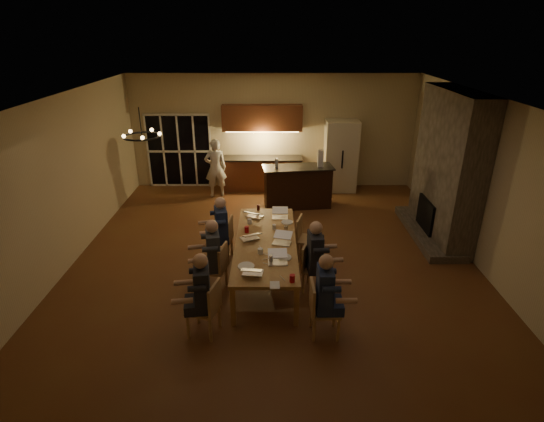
{
  "coord_description": "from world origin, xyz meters",
  "views": [
    {
      "loc": [
        -0.03,
        -7.4,
        4.32
      ],
      "look_at": [
        -0.03,
        0.3,
        0.98
      ],
      "focal_mm": 28.0,
      "sensor_mm": 36.0,
      "label": 1
    }
  ],
  "objects_px": {
    "mug_front": "(260,251)",
    "bar_bottle": "(277,163)",
    "chair_right_far": "(309,239)",
    "laptop_b": "(278,257)",
    "chair_left_mid": "(213,268)",
    "plate_far": "(287,222)",
    "person_left_far": "(222,230)",
    "can_cola": "(258,208)",
    "laptop_d": "(282,238)",
    "redcup_near": "(292,278)",
    "person_right_near": "(324,296)",
    "laptop_e": "(255,212)",
    "person_left_mid": "(214,257)",
    "standing_person": "(216,168)",
    "dining_table": "(266,259)",
    "can_right": "(286,229)",
    "laptop_c": "(249,233)",
    "person_right_mid": "(315,258)",
    "bar_blender": "(320,158)",
    "laptop_f": "(280,213)",
    "person_left_near": "(203,295)",
    "redcup_mid": "(247,229)",
    "chandelier": "(142,136)",
    "mug_mid": "(274,227)",
    "refrigerator": "(341,156)",
    "can_silver": "(271,259)",
    "mug_back": "(250,221)",
    "laptop_a": "(253,267)",
    "plate_near": "(284,257)",
    "chair_right_mid": "(316,268)",
    "chair_left_near": "(203,308)"
  },
  "relations": [
    {
      "from": "dining_table",
      "to": "chair_left_mid",
      "type": "distance_m",
      "value": 1.03
    },
    {
      "from": "dining_table",
      "to": "can_right",
      "type": "height_order",
      "value": "can_right"
    },
    {
      "from": "bar_blender",
      "to": "redcup_mid",
      "type": "bearing_deg",
      "value": -120.53
    },
    {
      "from": "person_left_near",
      "to": "laptop_c",
      "type": "bearing_deg",
      "value": 152.76
    },
    {
      "from": "mug_back",
      "to": "person_left_mid",
      "type": "bearing_deg",
      "value": -114.94
    },
    {
      "from": "laptop_f",
      "to": "mug_front",
      "type": "distance_m",
      "value": 1.55
    },
    {
      "from": "laptop_f",
      "to": "can_silver",
      "type": "bearing_deg",
      "value": -94.69
    },
    {
      "from": "person_left_far",
      "to": "can_cola",
      "type": "relative_size",
      "value": 11.5
    },
    {
      "from": "mug_back",
      "to": "person_right_near",
      "type": "bearing_deg",
      "value": -63.01
    },
    {
      "from": "chair_right_far",
      "to": "laptop_d",
      "type": "xyz_separation_m",
      "value": [
        -0.56,
        -0.76,
        0.42
      ]
    },
    {
      "from": "redcup_near",
      "to": "can_right",
      "type": "bearing_deg",
      "value": 91.49
    },
    {
      "from": "redcup_mid",
      "to": "bar_bottle",
      "type": "bearing_deg",
      "value": 78.85
    },
    {
      "from": "laptop_c",
      "to": "can_right",
      "type": "height_order",
      "value": "laptop_c"
    },
    {
      "from": "chair_left_mid",
      "to": "plate_near",
      "type": "distance_m",
      "value": 1.29
    },
    {
      "from": "can_right",
      "to": "bar_bottle",
      "type": "xyz_separation_m",
      "value": [
        -0.15,
        3.01,
        0.39
      ]
    },
    {
      "from": "can_cola",
      "to": "person_left_mid",
      "type": "bearing_deg",
      "value": -110.8
    },
    {
      "from": "redcup_near",
      "to": "can_cola",
      "type": "distance_m",
      "value": 2.83
    },
    {
      "from": "mug_front",
      "to": "can_silver",
      "type": "bearing_deg",
      "value": -56.64
    },
    {
      "from": "person_left_mid",
      "to": "standing_person",
      "type": "distance_m",
      "value": 4.69
    },
    {
      "from": "chair_left_mid",
      "to": "bar_blender",
      "type": "height_order",
      "value": "bar_blender"
    },
    {
      "from": "refrigerator",
      "to": "standing_person",
      "type": "distance_m",
      "value": 3.51
    },
    {
      "from": "person_right_mid",
      "to": "mug_front",
      "type": "xyz_separation_m",
      "value": [
        -0.93,
        0.05,
        0.11
      ]
    },
    {
      "from": "laptop_c",
      "to": "can_cola",
      "type": "bearing_deg",
      "value": -121.94
    },
    {
      "from": "dining_table",
      "to": "laptop_d",
      "type": "relative_size",
      "value": 9.35
    },
    {
      "from": "chair_left_near",
      "to": "laptop_a",
      "type": "distance_m",
      "value": 0.98
    },
    {
      "from": "chandelier",
      "to": "can_cola",
      "type": "relative_size",
      "value": 4.96
    },
    {
      "from": "redcup_mid",
      "to": "bar_bottle",
      "type": "distance_m",
      "value": 3.1
    },
    {
      "from": "chair_left_mid",
      "to": "plate_far",
      "type": "bearing_deg",
      "value": 144.52
    },
    {
      "from": "laptop_e",
      "to": "laptop_f",
      "type": "xyz_separation_m",
      "value": [
        0.52,
        -0.06,
        0.0
      ]
    },
    {
      "from": "dining_table",
      "to": "laptop_a",
      "type": "xyz_separation_m",
      "value": [
        -0.19,
        -1.11,
        0.49
      ]
    },
    {
      "from": "person_right_near",
      "to": "standing_person",
      "type": "relative_size",
      "value": 0.86
    },
    {
      "from": "chair_right_far",
      "to": "person_right_mid",
      "type": "relative_size",
      "value": 0.64
    },
    {
      "from": "laptop_a",
      "to": "mug_front",
      "type": "height_order",
      "value": "laptop_a"
    },
    {
      "from": "laptop_b",
      "to": "can_right",
      "type": "relative_size",
      "value": 2.67
    },
    {
      "from": "redcup_near",
      "to": "can_silver",
      "type": "xyz_separation_m",
      "value": [
        -0.33,
        0.6,
        0.0
      ]
    },
    {
      "from": "standing_person",
      "to": "plate_far",
      "type": "relative_size",
      "value": 6.91
    },
    {
      "from": "chandelier",
      "to": "mug_back",
      "type": "distance_m",
      "value": 2.72
    },
    {
      "from": "mug_back",
      "to": "can_cola",
      "type": "xyz_separation_m",
      "value": [
        0.15,
        0.67,
        0.01
      ]
    },
    {
      "from": "person_right_near",
      "to": "laptop_e",
      "type": "xyz_separation_m",
      "value": [
        -1.12,
        2.73,
        0.17
      ]
    },
    {
      "from": "chair_right_mid",
      "to": "person_right_mid",
      "type": "bearing_deg",
      "value": 171.1
    },
    {
      "from": "chandelier",
      "to": "laptop_c",
      "type": "relative_size",
      "value": 1.86
    },
    {
      "from": "chair_right_far",
      "to": "laptop_b",
      "type": "bearing_deg",
      "value": 172.65
    },
    {
      "from": "person_left_near",
      "to": "redcup_near",
      "type": "height_order",
      "value": "person_left_near"
    },
    {
      "from": "refrigerator",
      "to": "can_silver",
      "type": "distance_m",
      "value": 5.78
    },
    {
      "from": "mug_front",
      "to": "bar_bottle",
      "type": "relative_size",
      "value": 0.42
    },
    {
      "from": "person_right_mid",
      "to": "redcup_mid",
      "type": "bearing_deg",
      "value": 49.35
    },
    {
      "from": "laptop_b",
      "to": "mug_mid",
      "type": "bearing_deg",
      "value": 90.41
    },
    {
      "from": "redcup_mid",
      "to": "dining_table",
      "type": "bearing_deg",
      "value": -43.63
    },
    {
      "from": "standing_person",
      "to": "chandelier",
      "type": "distance_m",
      "value": 4.9
    },
    {
      "from": "person_right_near",
      "to": "laptop_c",
      "type": "height_order",
      "value": "person_right_near"
    }
  ]
}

